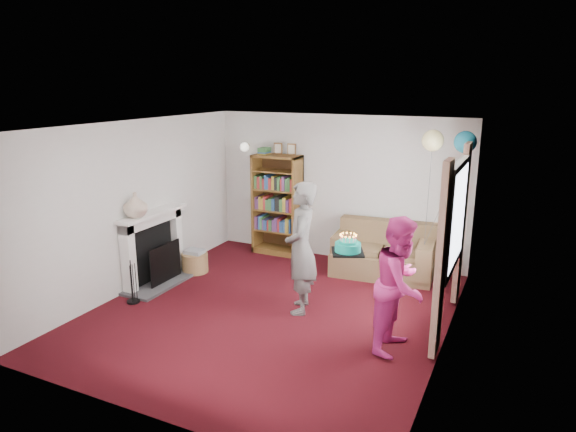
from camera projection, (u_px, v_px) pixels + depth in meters
The scene contains 16 objects.
ground at pixel (271, 311), 6.97m from camera, with size 5.00×5.00×0.00m, color #34070A.
wall_back at pixel (338, 188), 8.85m from camera, with size 4.50×0.02×2.50m, color silver.
wall_left at pixel (135, 205), 7.59m from camera, with size 0.02×5.00×2.50m, color silver.
wall_right at pixel (451, 246), 5.71m from camera, with size 0.02×5.00×2.50m, color silver.
ceiling at pixel (270, 125), 6.33m from camera, with size 4.50×5.00×0.01m, color white.
fireplace at pixel (156, 251), 7.88m from camera, with size 0.55×1.80×1.12m.
window_bay at pixel (453, 235), 6.27m from camera, with size 0.14×2.02×2.20m.
wall_sconce at pixel (245, 147), 9.29m from camera, with size 0.16×0.23×0.16m.
bookcase at pixel (278, 205), 9.19m from camera, with size 0.85×0.42×2.00m.
sofa at pixel (384, 255), 8.28m from camera, with size 1.59×0.84×0.84m.
wicker_basket at pixel (195, 262), 8.38m from camera, with size 0.42×0.42×0.38m.
person_striped at pixel (301, 248), 6.79m from camera, with size 0.65×0.43×1.78m, color black.
person_magenta at pixel (400, 285), 5.82m from camera, with size 0.77×0.60×1.59m, color #CD2980.
birthday_cake at pixel (348, 247), 5.89m from camera, with size 0.36×0.36×0.22m.
balloons at pixel (449, 141), 7.14m from camera, with size 0.75×0.31×1.73m.
mantel_vase at pixel (135, 205), 7.39m from camera, with size 0.35×0.35×0.36m, color beige.
Camera 1 is at (2.96, -5.69, 3.03)m, focal length 32.00 mm.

